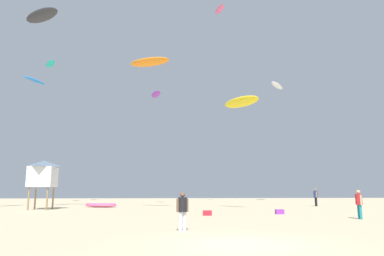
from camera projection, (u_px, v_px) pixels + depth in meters
The scene contains 16 objects.
ground_plane at pixel (239, 245), 10.58m from camera, with size 120.00×120.00×0.00m, color beige.
person_foreground at pixel (182, 208), 14.07m from camera, with size 0.50×0.35×1.57m.
person_midground at pixel (359, 202), 19.97m from camera, with size 0.37×0.54×1.64m.
person_left at pixel (316, 196), 35.58m from camera, with size 0.40×0.59×1.78m.
kite_grounded_near at pixel (101, 205), 33.16m from camera, with size 3.37×1.68×0.41m.
lifeguard_tower at pixel (43, 173), 29.67m from camera, with size 2.30×2.30×4.15m.
cooler_box at pixel (207, 213), 22.68m from camera, with size 0.56×0.36×0.32m, color red.
gear_bag at pixel (280, 212), 23.92m from camera, with size 0.56×0.36×0.32m, color purple.
kite_aloft_0 at pixel (277, 86), 50.32m from camera, with size 3.33×4.21×0.71m.
kite_aloft_2 at pixel (50, 64), 42.91m from camera, with size 2.20×3.02×0.30m.
kite_aloft_3 at pixel (42, 15), 30.43m from camera, with size 3.97×3.13×1.00m.
kite_aloft_4 at pixel (241, 102), 29.46m from camera, with size 3.05×3.57×0.94m.
kite_aloft_5 at pixel (220, 9), 44.95m from camera, with size 1.31×2.59×0.54m.
kite_aloft_6 at pixel (34, 80), 32.12m from camera, with size 1.75×2.76×0.46m.
kite_aloft_7 at pixel (150, 62), 29.80m from camera, with size 3.80×2.47×0.72m.
kite_aloft_9 at pixel (156, 94), 40.27m from camera, with size 1.62×2.76×0.59m.
Camera 1 is at (-2.20, -10.92, 1.66)m, focal length 32.44 mm.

